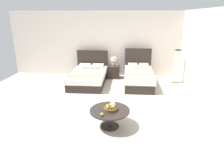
% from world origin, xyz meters
% --- Properties ---
extents(ground_plane, '(9.49, 9.66, 0.02)m').
position_xyz_m(ground_plane, '(0.00, 0.00, -0.01)').
color(ground_plane, beige).
extents(wall_back, '(9.49, 0.12, 2.87)m').
position_xyz_m(wall_back, '(0.00, 3.03, 1.44)').
color(wall_back, silver).
rests_on(wall_back, ground).
extents(wall_side_right, '(0.12, 5.26, 2.87)m').
position_xyz_m(wall_side_right, '(2.95, 0.40, 1.44)').
color(wall_side_right, silver).
rests_on(wall_side_right, ground).
extents(bed_near_window, '(1.37, 2.16, 1.20)m').
position_xyz_m(bed_near_window, '(-1.01, 1.71, 0.29)').
color(bed_near_window, '#2D241F').
rests_on(bed_near_window, ground).
extents(bed_near_corner, '(1.14, 2.04, 1.32)m').
position_xyz_m(bed_near_corner, '(1.01, 1.71, 0.33)').
color(bed_near_corner, '#2D241F').
rests_on(bed_near_corner, ground).
extents(nightstand, '(0.52, 0.44, 0.55)m').
position_xyz_m(nightstand, '(-0.05, 2.53, 0.27)').
color(nightstand, '#2D241F').
rests_on(nightstand, ground).
extents(table_lamp, '(0.26, 0.26, 0.38)m').
position_xyz_m(table_lamp, '(-0.05, 2.55, 0.77)').
color(table_lamp, tan).
rests_on(table_lamp, nightstand).
extents(vase, '(0.07, 0.07, 0.13)m').
position_xyz_m(vase, '(0.10, 2.49, 0.61)').
color(vase, silver).
rests_on(vase, nightstand).
extents(coffee_table, '(0.98, 0.98, 0.47)m').
position_xyz_m(coffee_table, '(0.15, -1.49, 0.37)').
color(coffee_table, '#2D241F').
rests_on(coffee_table, ground).
extents(fruit_bowl, '(0.34, 0.34, 0.21)m').
position_xyz_m(fruit_bowl, '(0.17, -1.51, 0.54)').
color(fruit_bowl, brown).
rests_on(fruit_bowl, coffee_table).
extents(loose_apple, '(0.08, 0.08, 0.08)m').
position_xyz_m(loose_apple, '(0.00, -1.81, 0.51)').
color(loose_apple, '#8AA83D').
rests_on(loose_apple, coffee_table).
extents(floor_lamp_corner, '(0.22, 0.22, 1.37)m').
position_xyz_m(floor_lamp_corner, '(2.54, 2.10, 0.69)').
color(floor_lamp_corner, black).
rests_on(floor_lamp_corner, ground).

